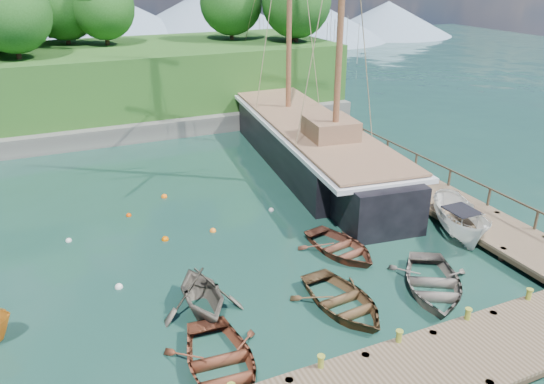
{
  "coord_description": "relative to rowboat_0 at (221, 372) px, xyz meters",
  "views": [
    {
      "loc": [
        -7.82,
        -16.5,
        12.32
      ],
      "look_at": [
        2.0,
        5.34,
        2.0
      ],
      "focal_mm": 35.0,
      "sensor_mm": 36.0,
      "label": 1
    }
  ],
  "objects": [
    {
      "name": "dock_near",
      "position": [
        5.76,
        -3.11,
        0.43
      ],
      "size": [
        20.0,
        3.2,
        1.1
      ],
      "color": "brown",
      "rests_on": "ground"
    },
    {
      "name": "schooner",
      "position": [
        11.93,
        16.53,
        1.21
      ],
      "size": [
        8.06,
        29.33,
        21.84
      ],
      "rotation": [
        0.0,
        0.0,
        -0.12
      ],
      "color": "black",
      "rests_on": "ground"
    },
    {
      "name": "rowboat_0",
      "position": [
        0.0,
        0.0,
        0.0
      ],
      "size": [
        3.67,
        4.88,
        0.96
      ],
      "primitive_type": "imported",
      "rotation": [
        0.0,
        0.0,
        -0.08
      ],
      "color": "#5E2D1C",
      "rests_on": "ground"
    },
    {
      "name": "mooring_buoy_6",
      "position": [
        -3.77,
        11.51,
        0.0
      ],
      "size": [
        0.3,
        0.3,
        0.3
      ],
      "primitive_type": "sphere",
      "color": "silver",
      "rests_on": "ground"
    },
    {
      "name": "bollard_2",
      "position": [
        5.76,
        -1.71,
        0.0
      ],
      "size": [
        0.26,
        0.26,
        0.45
      ],
      "primitive_type": "cylinder",
      "color": "olive",
      "rests_on": "ground"
    },
    {
      "name": "rowboat_2",
      "position": [
        5.48,
        1.39,
        0.0
      ],
      "size": [
        3.48,
        4.62,
        0.91
      ],
      "primitive_type": "imported",
      "rotation": [
        0.0,
        0.0,
        0.08
      ],
      "color": "#4E371F",
      "rests_on": "ground"
    },
    {
      "name": "rowboat_4",
      "position": [
        7.62,
        5.14,
        0.0
      ],
      "size": [
        3.66,
        4.59,
        0.85
      ],
      "primitive_type": "imported",
      "rotation": [
        0.0,
        0.0,
        0.19
      ],
      "color": "brown",
      "rests_on": "ground"
    },
    {
      "name": "cabin_boat_white",
      "position": [
        13.76,
        4.19,
        0.0
      ],
      "size": [
        3.56,
        5.28,
        1.91
      ],
      "primitive_type": "imported",
      "rotation": [
        0.0,
        0.0,
        -0.38
      ],
      "color": "white",
      "rests_on": "ground"
    },
    {
      "name": "dock_east",
      "position": [
        15.26,
        10.39,
        0.43
      ],
      "size": [
        3.2,
        24.0,
        1.1
      ],
      "color": "brown",
      "rests_on": "ground"
    },
    {
      "name": "bollard_4",
      "position": [
        11.76,
        -1.71,
        0.0
      ],
      "size": [
        0.26,
        0.26,
        0.45
      ],
      "primitive_type": "cylinder",
      "color": "olive",
      "rests_on": "ground"
    },
    {
      "name": "mooring_buoy_0",
      "position": [
        -2.23,
        6.43,
        0.0
      ],
      "size": [
        0.34,
        0.34,
        0.34
      ],
      "primitive_type": "sphere",
      "color": "silver",
      "rests_on": "ground"
    },
    {
      "name": "bollard_1",
      "position": [
        2.76,
        -1.71,
        0.0
      ],
      "size": [
        0.26,
        0.26,
        0.45
      ],
      "primitive_type": "cylinder",
      "color": "olive",
      "rests_on": "ground"
    },
    {
      "name": "mooring_buoy_5",
      "position": [
        1.7,
        14.82,
        0.0
      ],
      "size": [
        0.35,
        0.35,
        0.35
      ],
      "primitive_type": "sphere",
      "color": "orange",
      "rests_on": "ground"
    },
    {
      "name": "mooring_buoy_4",
      "position": [
        -0.61,
        13.16,
        0.0
      ],
      "size": [
        0.29,
        0.29,
        0.29
      ],
      "primitive_type": "sphere",
      "color": "#CF3D00",
      "rests_on": "ground"
    },
    {
      "name": "distant_ridge",
      "position": [
        8.07,
        73.39,
        4.35
      ],
      "size": [
        117.0,
        40.0,
        10.0
      ],
      "color": "#728CA5",
      "rests_on": "ground"
    },
    {
      "name": "bollard_3",
      "position": [
        8.76,
        -1.71,
        0.0
      ],
      "size": [
        0.26,
        0.26,
        0.45
      ],
      "primitive_type": "cylinder",
      "color": "olive",
      "rests_on": "ground"
    },
    {
      "name": "rowboat_3",
      "position": [
        9.45,
        0.92,
        0.0
      ],
      "size": [
        5.28,
        5.76,
        0.97
      ],
      "primitive_type": "imported",
      "rotation": [
        0.0,
        0.0,
        -0.53
      ],
      "color": "#5C554E",
      "rests_on": "ground"
    },
    {
      "name": "rowboat_1",
      "position": [
        0.45,
        3.46,
        0.0
      ],
      "size": [
        3.17,
        3.66,
        1.92
      ],
      "primitive_type": "imported",
      "rotation": [
        0.0,
        0.0,
        -0.0
      ],
      "color": "#595348",
      "rests_on": "ground"
    },
    {
      "name": "mooring_buoy_2",
      "position": [
        2.92,
        9.62,
        0.0
      ],
      "size": [
        0.33,
        0.33,
        0.33
      ],
      "primitive_type": "sphere",
      "color": "orange",
      "rests_on": "ground"
    },
    {
      "name": "mooring_buoy_1",
      "position": [
        0.52,
        9.73,
        0.0
      ],
      "size": [
        0.35,
        0.35,
        0.35
      ],
      "primitive_type": "sphere",
      "color": "#D55A00",
      "rests_on": "ground"
    },
    {
      "name": "ground",
      "position": [
        3.76,
        3.39,
        0.0
      ],
      "size": [
        160.0,
        160.0,
        0.0
      ],
      "primitive_type": "plane",
      "color": "#16372D",
      "rests_on": "ground"
    },
    {
      "name": "mooring_buoy_3",
      "position": [
        6.58,
        10.66,
        0.0
      ],
      "size": [
        0.29,
        0.29,
        0.29
      ],
      "primitive_type": "sphere",
      "color": "silver",
      "rests_on": "ground"
    }
  ]
}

